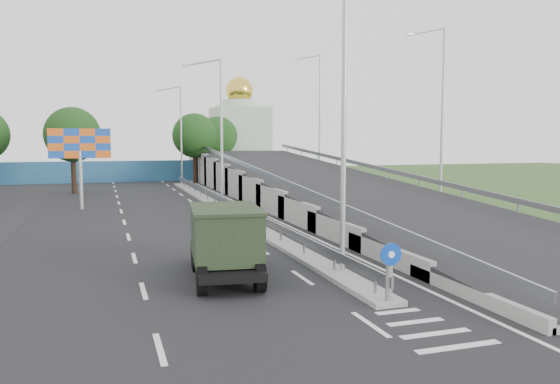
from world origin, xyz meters
name	(u,v)px	position (x,y,z in m)	size (l,w,h in m)	color
ground	(433,333)	(0.00, 0.00, 0.00)	(160.00, 160.00, 0.00)	#2D4C1E
road_surface	(188,222)	(-3.00, 20.00, 0.00)	(26.00, 90.00, 0.04)	black
median	(224,210)	(0.00, 24.00, 0.10)	(1.00, 44.00, 0.20)	gray
overpass_ramp	(329,183)	(7.50, 24.00, 1.75)	(10.00, 50.00, 3.50)	gray
median_guardrail	(224,200)	(0.00, 24.00, 0.75)	(0.09, 44.00, 0.71)	gray
sign_bollard	(390,272)	(0.00, 2.17, 1.03)	(0.64, 0.23, 1.67)	black
lamp_post_near	(339,108)	(0.11, 6.00, 5.81)	(2.74, 0.18, 10.08)	#B2B5B7
lamp_post_mid	(219,124)	(0.11, 26.00, 5.81)	(2.74, 0.18, 10.08)	#B2B5B7
lamp_post_far	(179,129)	(0.11, 46.00, 5.81)	(2.74, 0.18, 10.08)	#B2B5B7
blue_wall	(136,171)	(-4.00, 52.00, 1.20)	(30.00, 0.50, 2.40)	#225F7F
church	(240,135)	(10.00, 60.00, 5.31)	(7.00, 7.00, 13.80)	#B2CCAD
billboard	(80,148)	(-9.00, 28.00, 4.19)	(4.00, 0.24, 5.50)	#B2B5B7
tree_left_mid	(72,135)	(-10.00, 40.00, 5.18)	(4.80, 4.80, 7.60)	black
tree_median_far	(195,136)	(2.00, 48.00, 5.18)	(4.80, 4.80, 7.60)	black
tree_ramp_far	(218,136)	(6.00, 55.00, 5.18)	(4.80, 4.80, 7.60)	black
dump_truck	(224,237)	(-3.69, 7.14, 1.39)	(2.73, 5.90, 2.51)	black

